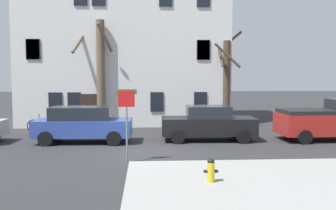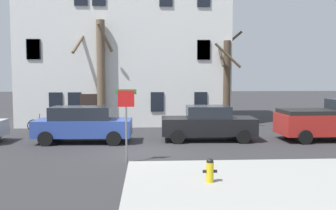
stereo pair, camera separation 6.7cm
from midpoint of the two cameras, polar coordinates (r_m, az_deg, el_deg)
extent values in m
plane|color=#2D2D30|center=(15.90, -4.03, -7.12)|extent=(120.00, 120.00, 0.00)
cube|color=#999993|center=(10.18, 21.68, -13.83)|extent=(9.64, 8.99, 0.12)
cube|color=white|center=(26.29, -6.56, 7.98)|extent=(13.41, 6.79, 9.60)
cube|color=#2D231E|center=(23.12, -12.17, -0.92)|extent=(1.10, 0.12, 2.10)
cube|color=black|center=(23.47, -17.06, 0.41)|extent=(0.80, 0.08, 1.20)
cube|color=black|center=(23.23, -14.33, 0.43)|extent=(0.80, 0.08, 1.20)
cube|color=black|center=(22.84, -1.81, 0.50)|extent=(0.80, 0.08, 1.20)
cube|color=black|center=(23.08, 4.93, 0.53)|extent=(0.80, 0.08, 1.20)
cube|color=black|center=(23.80, -20.23, 8.10)|extent=(0.80, 0.08, 1.20)
cube|color=black|center=(23.79, -20.14, 8.10)|extent=(0.80, 0.08, 1.20)
cube|color=black|center=(23.10, 5.38, 8.47)|extent=(0.80, 0.08, 1.20)
cube|color=black|center=(23.10, 5.40, 8.47)|extent=(0.80, 0.08, 1.20)
cylinder|color=brown|center=(22.61, -10.41, 4.60)|extent=(0.51, 0.51, 6.52)
cylinder|color=brown|center=(22.33, -9.80, 10.20)|extent=(0.95, 0.85, 1.65)
cylinder|color=brown|center=(23.86, -9.91, 8.33)|extent=(2.52, 0.35, 1.52)
cylinder|color=brown|center=(23.33, -13.05, 10.34)|extent=(1.10, 2.35, 2.26)
cylinder|color=#4C3D2D|center=(23.35, 8.92, 3.21)|extent=(0.45, 0.45, 5.38)
cylinder|color=#4C3D2D|center=(24.48, 8.64, 9.01)|extent=(2.24, 0.33, 1.93)
cylinder|color=#4C3D2D|center=(23.19, 7.91, 7.98)|extent=(0.38, 1.09, 1.73)
cylinder|color=#4C3D2D|center=(22.62, 9.10, 7.55)|extent=(1.63, 0.40, 1.54)
cylinder|color=#4C3D2D|center=(24.13, 7.89, 7.63)|extent=(1.82, 0.75, 2.11)
cube|color=#2D4799|center=(18.24, -13.02, -3.43)|extent=(4.63, 1.92, 0.80)
cube|color=#1E232B|center=(18.17, -13.34, -1.22)|extent=(2.89, 1.65, 0.62)
cylinder|color=black|center=(18.92, -7.83, -4.23)|extent=(0.69, 0.24, 0.68)
cylinder|color=black|center=(17.18, -8.47, -5.13)|extent=(0.69, 0.24, 0.68)
cylinder|color=black|center=(19.50, -16.98, -4.12)|extent=(0.69, 0.24, 0.68)
cylinder|color=black|center=(17.82, -18.48, -4.96)|extent=(0.69, 0.24, 0.68)
cube|color=black|center=(18.45, 6.11, -3.21)|extent=(4.66, 1.95, 0.82)
cube|color=#1E232B|center=(18.37, 6.12, -1.03)|extent=(2.17, 1.65, 0.58)
cylinder|color=black|center=(19.65, 10.28, -3.93)|extent=(0.69, 0.24, 0.68)
cylinder|color=black|center=(17.91, 11.46, -4.77)|extent=(0.69, 0.24, 0.68)
cylinder|color=black|center=(19.25, 1.11, -4.03)|extent=(0.69, 0.24, 0.68)
cylinder|color=black|center=(17.48, 1.39, -4.91)|extent=(0.69, 0.24, 0.68)
cube|color=#AD231E|center=(20.11, 23.62, -2.64)|extent=(5.18, 2.10, 1.02)
cube|color=black|center=(19.53, 20.77, -0.96)|extent=(2.72, 1.96, 0.20)
cylinder|color=black|center=(20.30, 17.90, -3.81)|extent=(0.69, 0.24, 0.68)
cylinder|color=black|center=(18.52, 20.28, -4.66)|extent=(0.69, 0.24, 0.68)
cylinder|color=gold|center=(10.99, 6.45, -10.27)|extent=(0.22, 0.22, 0.58)
sphere|color=black|center=(10.91, 6.46, -8.69)|extent=(0.21, 0.21, 0.21)
cylinder|color=black|center=(10.95, 5.61, -10.15)|extent=(0.10, 0.09, 0.09)
cylinder|color=black|center=(11.01, 7.28, -10.09)|extent=(0.10, 0.09, 0.09)
cylinder|color=slate|center=(13.65, -6.52, -3.37)|extent=(0.07, 0.07, 2.68)
cube|color=red|center=(13.53, -6.57, 0.98)|extent=(0.60, 0.03, 0.60)
cube|color=#1E8C38|center=(13.56, -6.57, 2.05)|extent=(0.76, 0.02, 0.18)
torus|color=black|center=(22.41, -17.50, -2.99)|extent=(0.71, 0.15, 0.71)
torus|color=black|center=(22.54, -20.14, -3.01)|extent=(0.71, 0.15, 0.71)
cylinder|color=black|center=(22.44, -18.84, -2.44)|extent=(0.99, 0.18, 0.19)
cylinder|color=black|center=(22.45, -19.36, -1.87)|extent=(0.09, 0.05, 0.45)
camera|label=1|loc=(0.03, -90.11, -0.01)|focal=39.52mm
camera|label=2|loc=(0.03, 89.89, 0.01)|focal=39.52mm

